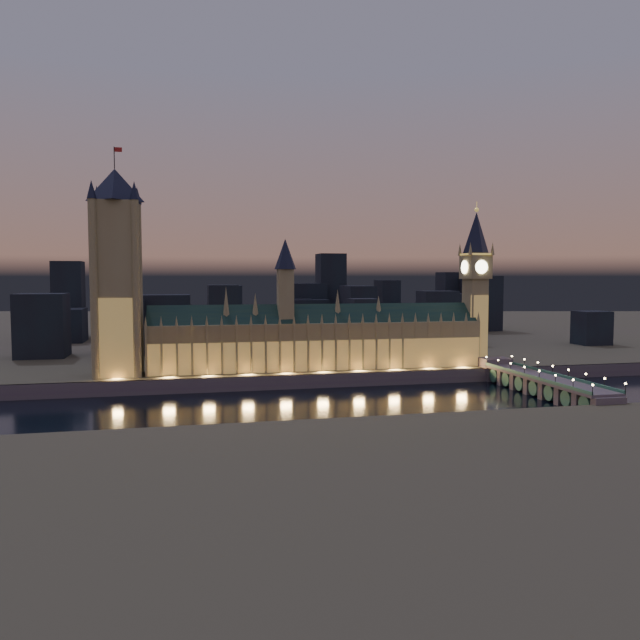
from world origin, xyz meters
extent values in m
plane|color=black|center=(0.00, 0.00, 0.00)|extent=(2000.00, 2000.00, 0.00)
cube|color=#4A492F|center=(0.00, 520.00, 4.00)|extent=(2000.00, 960.00, 8.00)
cube|color=#564457|center=(0.00, 41.00, 4.00)|extent=(2000.00, 2.50, 8.00)
cube|color=#8C7750|center=(5.48, 62.00, 22.00)|extent=(200.24, 22.55, 28.00)
cube|color=tan|center=(5.48, 51.75, 17.00)|extent=(200.00, 0.50, 18.00)
cube|color=black|center=(5.48, 62.00, 39.00)|extent=(200.19, 18.82, 16.26)
cube|color=#8C7750|center=(-14.52, 62.00, 52.00)|extent=(9.00, 9.00, 32.00)
cone|color=black|center=(-14.52, 62.00, 77.00)|extent=(13.00, 13.00, 18.00)
cube|color=#8C7750|center=(-94.52, 51.40, 22.00)|extent=(1.20, 1.20, 28.00)
cone|color=#8C7750|center=(-94.52, 52.00, 39.00)|extent=(2.00, 2.00, 6.00)
cube|color=#8C7750|center=(-86.19, 51.40, 22.00)|extent=(1.20, 1.20, 28.00)
cone|color=#8C7750|center=(-86.19, 52.00, 39.00)|extent=(2.00, 2.00, 6.00)
cube|color=#8C7750|center=(-77.86, 51.40, 22.00)|extent=(1.20, 1.20, 28.00)
cone|color=#8C7750|center=(-77.86, 52.00, 39.00)|extent=(2.00, 2.00, 6.00)
cube|color=#8C7750|center=(-69.52, 51.40, 22.00)|extent=(1.20, 1.20, 28.00)
cone|color=#8C7750|center=(-69.52, 52.00, 39.00)|extent=(2.00, 2.00, 6.00)
cube|color=#8C7750|center=(-61.19, 51.40, 22.00)|extent=(1.20, 1.20, 28.00)
cone|color=#8C7750|center=(-61.19, 52.00, 39.00)|extent=(2.00, 2.00, 6.00)
cube|color=#8C7750|center=(-52.86, 51.40, 22.00)|extent=(1.20, 1.20, 28.00)
cone|color=#8C7750|center=(-52.86, 52.00, 39.00)|extent=(2.00, 2.00, 6.00)
cube|color=#8C7750|center=(-44.52, 51.40, 22.00)|extent=(1.20, 1.20, 28.00)
cone|color=#8C7750|center=(-44.52, 52.00, 39.00)|extent=(2.00, 2.00, 6.00)
cube|color=#8C7750|center=(-36.19, 51.40, 22.00)|extent=(1.20, 1.20, 28.00)
cone|color=#8C7750|center=(-36.19, 52.00, 39.00)|extent=(2.00, 2.00, 6.00)
cube|color=#8C7750|center=(-27.86, 51.40, 22.00)|extent=(1.20, 1.20, 28.00)
cone|color=#8C7750|center=(-27.86, 52.00, 39.00)|extent=(2.00, 2.00, 6.00)
cube|color=#8C7750|center=(-19.52, 51.40, 22.00)|extent=(1.20, 1.20, 28.00)
cone|color=#8C7750|center=(-19.52, 52.00, 39.00)|extent=(2.00, 2.00, 6.00)
cube|color=#8C7750|center=(-11.19, 51.40, 22.00)|extent=(1.20, 1.20, 28.00)
cone|color=#8C7750|center=(-11.19, 52.00, 39.00)|extent=(2.00, 2.00, 6.00)
cube|color=#8C7750|center=(-2.86, 51.40, 22.00)|extent=(1.20, 1.20, 28.00)
cone|color=#8C7750|center=(-2.86, 52.00, 39.00)|extent=(2.00, 2.00, 6.00)
cube|color=#8C7750|center=(5.48, 51.40, 22.00)|extent=(1.20, 1.20, 28.00)
cone|color=#8C7750|center=(5.48, 52.00, 39.00)|extent=(2.00, 2.00, 6.00)
cube|color=#8C7750|center=(13.81, 51.40, 22.00)|extent=(1.20, 1.20, 28.00)
cone|color=#8C7750|center=(13.81, 52.00, 39.00)|extent=(2.00, 2.00, 6.00)
cube|color=#8C7750|center=(22.14, 51.40, 22.00)|extent=(1.20, 1.20, 28.00)
cone|color=#8C7750|center=(22.14, 52.00, 39.00)|extent=(2.00, 2.00, 6.00)
cube|color=#8C7750|center=(30.48, 51.40, 22.00)|extent=(1.20, 1.20, 28.00)
cone|color=#8C7750|center=(30.48, 52.00, 39.00)|extent=(2.00, 2.00, 6.00)
cube|color=#8C7750|center=(38.81, 51.40, 22.00)|extent=(1.20, 1.20, 28.00)
cone|color=#8C7750|center=(38.81, 52.00, 39.00)|extent=(2.00, 2.00, 6.00)
cube|color=#8C7750|center=(47.14, 51.40, 22.00)|extent=(1.20, 1.20, 28.00)
cone|color=#8C7750|center=(47.14, 52.00, 39.00)|extent=(2.00, 2.00, 6.00)
cube|color=#8C7750|center=(55.48, 51.40, 22.00)|extent=(1.20, 1.20, 28.00)
cone|color=#8C7750|center=(55.48, 52.00, 39.00)|extent=(2.00, 2.00, 6.00)
cube|color=#8C7750|center=(63.81, 51.40, 22.00)|extent=(1.20, 1.20, 28.00)
cone|color=#8C7750|center=(63.81, 52.00, 39.00)|extent=(2.00, 2.00, 6.00)
cube|color=#8C7750|center=(72.14, 51.40, 22.00)|extent=(1.20, 1.20, 28.00)
cone|color=#8C7750|center=(72.14, 52.00, 39.00)|extent=(2.00, 2.00, 6.00)
cube|color=#8C7750|center=(80.48, 51.40, 22.00)|extent=(1.20, 1.20, 28.00)
cone|color=#8C7750|center=(80.48, 52.00, 39.00)|extent=(2.00, 2.00, 6.00)
cube|color=#8C7750|center=(88.81, 51.40, 22.00)|extent=(1.20, 1.20, 28.00)
cone|color=#8C7750|center=(88.81, 52.00, 39.00)|extent=(2.00, 2.00, 6.00)
cube|color=#8C7750|center=(97.14, 51.40, 22.00)|extent=(1.20, 1.20, 28.00)
cone|color=#8C7750|center=(97.14, 52.00, 39.00)|extent=(2.00, 2.00, 6.00)
cube|color=#8C7750|center=(105.48, 51.40, 22.00)|extent=(1.20, 1.20, 28.00)
cone|color=#8C7750|center=(105.48, 52.00, 39.00)|extent=(2.00, 2.00, 6.00)
cone|color=#8C7750|center=(-49.52, 62.00, 49.00)|extent=(4.40, 4.40, 18.00)
cone|color=#8C7750|center=(-32.52, 62.00, 47.00)|extent=(4.40, 4.40, 14.00)
cone|color=#8C7750|center=(17.48, 62.00, 48.00)|extent=(4.40, 4.40, 16.00)
cone|color=#8C7750|center=(43.48, 62.00, 46.00)|extent=(4.40, 4.40, 12.00)
cube|color=#8C7750|center=(-110.00, 62.00, 56.62)|extent=(22.45, 22.45, 97.24)
cube|color=tan|center=(-110.00, 50.80, 30.00)|extent=(22.00, 0.50, 44.00)
cone|color=black|center=(-110.00, 62.00, 114.24)|extent=(31.68, 31.68, 18.00)
cylinder|color=black|center=(-110.00, 62.00, 129.24)|extent=(0.50, 0.50, 12.00)
cube|color=#B0201F|center=(-107.80, 62.00, 133.74)|extent=(4.00, 0.15, 2.50)
cylinder|color=#8C7750|center=(-121.00, 51.00, 56.62)|extent=(4.40, 4.40, 97.24)
cone|color=black|center=(-121.00, 51.00, 110.24)|extent=(5.20, 5.20, 10.00)
cylinder|color=#8C7750|center=(-121.00, 73.00, 56.62)|extent=(4.40, 4.40, 97.24)
cone|color=black|center=(-121.00, 73.00, 110.24)|extent=(5.20, 5.20, 10.00)
cylinder|color=#8C7750|center=(-99.00, 51.00, 56.62)|extent=(4.40, 4.40, 97.24)
cone|color=black|center=(-99.00, 51.00, 110.24)|extent=(5.20, 5.20, 10.00)
cylinder|color=#8C7750|center=(-99.00, 73.00, 56.62)|extent=(4.40, 4.40, 97.24)
cone|color=black|center=(-99.00, 73.00, 110.24)|extent=(5.20, 5.20, 10.00)
cube|color=#8C7750|center=(108.00, 62.00, 35.11)|extent=(13.16, 13.16, 54.22)
cube|color=tan|center=(108.00, 55.80, 30.00)|extent=(12.00, 0.50, 44.00)
cube|color=#8C7750|center=(108.00, 62.00, 69.66)|extent=(15.00, 15.00, 14.87)
cube|color=#F2C64C|center=(108.00, 62.00, 77.69)|extent=(15.75, 15.75, 1.20)
cone|color=black|center=(108.00, 62.00, 91.29)|extent=(18.00, 18.00, 26.00)
sphere|color=#F2C64C|center=(108.00, 62.00, 105.79)|extent=(2.80, 2.80, 2.80)
cylinder|color=#F2C64C|center=(108.00, 62.00, 108.29)|extent=(0.40, 0.40, 5.00)
cylinder|color=#FFF2BF|center=(108.00, 54.25, 69.66)|extent=(8.40, 0.50, 8.40)
cylinder|color=#FFF2BF|center=(108.00, 69.75, 69.66)|extent=(8.40, 0.50, 8.40)
cylinder|color=#FFF2BF|center=(100.25, 62.00, 69.66)|extent=(0.50, 8.40, 8.40)
cylinder|color=#FFF2BF|center=(115.75, 62.00, 69.66)|extent=(0.50, 8.40, 8.40)
cone|color=#8C7750|center=(100.50, 54.50, 81.09)|extent=(2.60, 2.60, 8.00)
cone|color=#8C7750|center=(100.50, 69.50, 81.09)|extent=(2.60, 2.60, 8.00)
cone|color=#8C7750|center=(115.50, 54.50, 81.09)|extent=(2.60, 2.60, 8.00)
cone|color=#8C7750|center=(115.50, 69.50, 81.09)|extent=(2.60, 2.60, 8.00)
cube|color=#564457|center=(113.57, -10.00, 9.50)|extent=(17.79, 100.00, 1.60)
cube|color=#2B6B4C|center=(105.07, -10.00, 10.90)|extent=(0.80, 100.00, 1.60)
cube|color=#2B6B4C|center=(122.06, -10.00, 10.90)|extent=(0.80, 100.00, 1.60)
cube|color=#564457|center=(113.57, 45.00, 8.75)|extent=(17.79, 12.00, 9.50)
cube|color=#564457|center=(113.57, -60.00, 4.35)|extent=(16.01, 4.00, 9.50)
cylinder|color=black|center=(105.07, -60.00, 12.70)|extent=(0.30, 0.30, 4.40)
sphere|color=#FFD88C|center=(105.07, -60.00, 15.00)|extent=(1.00, 1.00, 1.00)
cylinder|color=black|center=(122.06, -60.00, 12.70)|extent=(0.30, 0.30, 4.40)
sphere|color=#FFD88C|center=(122.06, -60.00, 15.00)|extent=(1.00, 1.00, 1.00)
cube|color=#564457|center=(113.57, -45.71, 4.35)|extent=(16.01, 4.00, 9.50)
cylinder|color=black|center=(105.07, -45.71, 12.70)|extent=(0.30, 0.30, 4.40)
sphere|color=#FFD88C|center=(105.07, -45.71, 15.00)|extent=(1.00, 1.00, 1.00)
cylinder|color=black|center=(122.06, -45.71, 12.70)|extent=(0.30, 0.30, 4.40)
sphere|color=#FFD88C|center=(122.06, -45.71, 15.00)|extent=(1.00, 1.00, 1.00)
cube|color=#564457|center=(113.57, -31.43, 4.35)|extent=(16.01, 4.00, 9.50)
cylinder|color=black|center=(105.07, -31.43, 12.70)|extent=(0.30, 0.30, 4.40)
sphere|color=#FFD88C|center=(105.07, -31.43, 15.00)|extent=(1.00, 1.00, 1.00)
cylinder|color=black|center=(122.06, -31.43, 12.70)|extent=(0.30, 0.30, 4.40)
sphere|color=#FFD88C|center=(122.06, -31.43, 15.00)|extent=(1.00, 1.00, 1.00)
cube|color=#564457|center=(113.57, -17.14, 4.35)|extent=(16.01, 4.00, 9.50)
cylinder|color=black|center=(105.07, -17.14, 12.70)|extent=(0.30, 0.30, 4.40)
sphere|color=#FFD88C|center=(105.07, -17.14, 15.00)|extent=(1.00, 1.00, 1.00)
cylinder|color=black|center=(122.06, -17.14, 12.70)|extent=(0.30, 0.30, 4.40)
sphere|color=#FFD88C|center=(122.06, -17.14, 15.00)|extent=(1.00, 1.00, 1.00)
cube|color=#564457|center=(113.57, -2.86, 4.35)|extent=(16.01, 4.00, 9.50)
cylinder|color=black|center=(105.07, -2.86, 12.70)|extent=(0.30, 0.30, 4.40)
sphere|color=#FFD88C|center=(105.07, -2.86, 15.00)|extent=(1.00, 1.00, 1.00)
cylinder|color=black|center=(122.06, -2.86, 12.70)|extent=(0.30, 0.30, 4.40)
sphere|color=#FFD88C|center=(122.06, -2.86, 15.00)|extent=(1.00, 1.00, 1.00)
cube|color=#564457|center=(113.57, 11.43, 4.35)|extent=(16.01, 4.00, 9.50)
cylinder|color=black|center=(105.07, 11.43, 12.70)|extent=(0.30, 0.30, 4.40)
sphere|color=#FFD88C|center=(105.07, 11.43, 15.00)|extent=(1.00, 1.00, 1.00)
cylinder|color=black|center=(122.06, 11.43, 12.70)|extent=(0.30, 0.30, 4.40)
sphere|color=#FFD88C|center=(122.06, 11.43, 15.00)|extent=(1.00, 1.00, 1.00)
cube|color=#564457|center=(113.57, 25.71, 4.35)|extent=(16.01, 4.00, 9.50)
cylinder|color=black|center=(105.07, 25.71, 12.70)|extent=(0.30, 0.30, 4.40)
sphere|color=#FFD88C|center=(105.07, 25.71, 15.00)|extent=(1.00, 1.00, 1.00)
cylinder|color=black|center=(122.06, 25.71, 12.70)|extent=(0.30, 0.30, 4.40)
sphere|color=#FFD88C|center=(122.06, 25.71, 15.00)|extent=(1.00, 1.00, 1.00)
cube|color=#564457|center=(113.57, 40.00, 4.35)|extent=(16.01, 4.00, 9.50)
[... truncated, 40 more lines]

